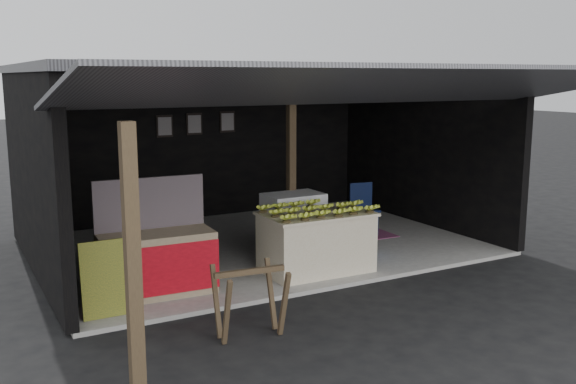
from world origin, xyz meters
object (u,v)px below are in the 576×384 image
white_crate (293,225)px  water_barrel (364,238)px  banana_table (316,242)px  neighbor_stall (157,260)px  plastic_chair (363,204)px  sawhorse (250,294)px

white_crate → water_barrel: white_crate is taller
banana_table → neighbor_stall: size_ratio=1.06×
banana_table → plastic_chair: 2.45m
white_crate → sawhorse: 3.14m
neighbor_stall → sawhorse: bearing=-71.4°
sawhorse → water_barrel: sawhorse is taller
plastic_chair → white_crate: bearing=-148.1°
water_barrel → plastic_chair: plastic_chair is taller
neighbor_stall → water_barrel: bearing=6.8°
banana_table → neighbor_stall: 2.33m
sawhorse → plastic_chair: size_ratio=0.88×
banana_table → water_barrel: banana_table is taller
neighbor_stall → white_crate: bearing=19.3°
banana_table → sawhorse: bearing=-137.3°
white_crate → water_barrel: (1.01, -0.48, -0.23)m
banana_table → neighbor_stall: neighbor_stall is taller
water_barrel → plastic_chair: 1.42m
sawhorse → plastic_chair: bearing=45.8°
banana_table → sawhorse: banana_table is taller
water_barrel → banana_table: bearing=-160.8°
neighbor_stall → sawhorse: 1.81m
neighbor_stall → plastic_chair: neighbor_stall is taller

